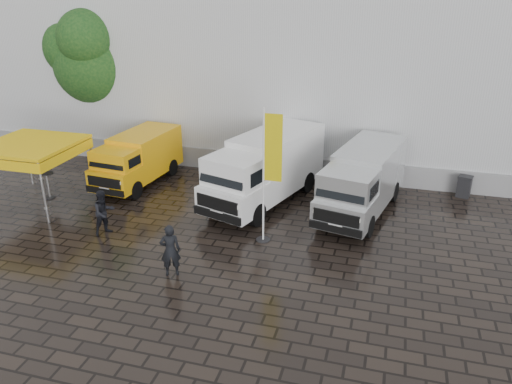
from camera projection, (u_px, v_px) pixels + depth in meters
The scene contains 13 objects.
ground at pixel (260, 260), 16.58m from camera, with size 120.00×120.00×0.00m, color black.
exhibition_hall at pixel (369, 31), 27.97m from camera, with size 44.00×16.00×12.00m, color silver.
hall_plinth at pixel (347, 171), 22.95m from camera, with size 44.00×0.15×1.00m, color gray.
van_yellow at pixel (138, 160), 22.48m from camera, with size 1.88×4.88×2.25m, color #F7AC0D, non-canonical shape.
van_white at pixel (265, 170), 20.48m from camera, with size 2.15×6.45×2.79m, color white, non-canonical shape.
van_silver at pixel (362, 183), 19.54m from camera, with size 1.97×5.91×2.56m, color silver, non-canonical shape.
canopy_tent at pixel (29, 147), 20.02m from camera, with size 3.47×3.47×2.59m.
flagpole at pixel (269, 170), 16.77m from camera, with size 0.88×0.50×4.82m.
tree at pixel (95, 58), 25.75m from camera, with size 4.30×4.31×7.71m.
cocktail_table at pixel (48, 185), 21.16m from camera, with size 0.60×0.60×1.14m, color black.
wheelie_bin at pixel (464, 186), 21.33m from camera, with size 0.56×0.56×0.94m, color black.
person_front at pixel (170, 250), 15.42m from camera, with size 0.63×0.41×1.73m, color black.
person_tent at pixel (104, 212), 18.02m from camera, with size 0.82×0.64×1.69m, color black.
Camera 1 is at (3.78, -13.91, 8.50)m, focal length 35.00 mm.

